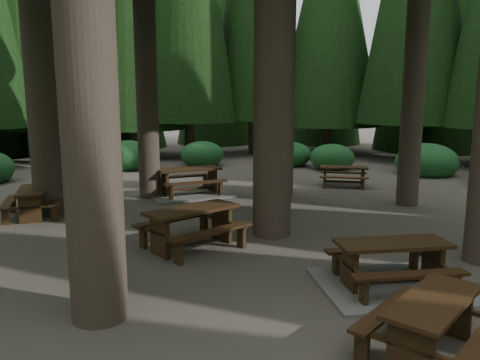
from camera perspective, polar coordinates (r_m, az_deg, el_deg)
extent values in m
plane|color=#4E4840|center=(10.14, -0.09, -7.25)|extent=(80.00, 80.00, 0.00)
cube|color=gray|center=(8.06, 17.87, -12.20)|extent=(2.46, 2.11, 0.05)
cube|color=#321E0F|center=(7.82, 18.15, -7.36)|extent=(1.83, 0.88, 0.06)
cube|color=#321E0F|center=(8.41, 16.24, -8.14)|extent=(1.78, 0.45, 0.05)
cube|color=#321E0F|center=(7.42, 20.08, -10.81)|extent=(1.78, 0.45, 0.05)
cube|color=#321E0F|center=(7.66, 13.18, -10.51)|extent=(0.14, 0.54, 0.71)
cube|color=#321E0F|center=(7.64, 13.20, -10.09)|extent=(0.24, 1.42, 0.06)
cube|color=#321E0F|center=(8.27, 22.44, -9.47)|extent=(0.14, 0.54, 0.71)
cube|color=#321E0F|center=(8.25, 22.47, -9.08)|extent=(0.24, 1.42, 0.06)
cube|color=#321E0F|center=(8.00, 17.93, -11.19)|extent=(1.47, 0.25, 0.08)
cube|color=#321E0F|center=(13.01, -24.07, -1.13)|extent=(0.75, 1.70, 0.06)
cube|color=#321E0F|center=(13.13, -26.39, -2.44)|extent=(0.33, 1.67, 0.05)
cube|color=#321E0F|center=(13.02, -21.56, -2.19)|extent=(0.33, 1.67, 0.05)
cube|color=#321E0F|center=(12.44, -24.22, -3.32)|extent=(0.51, 0.11, 0.66)
cube|color=#321E0F|center=(12.42, -24.24, -3.07)|extent=(1.34, 0.16, 0.06)
cube|color=#321E0F|center=(13.73, -23.72, -2.10)|extent=(0.51, 0.11, 0.66)
cube|color=#321E0F|center=(13.72, -23.74, -1.87)|extent=(1.34, 0.16, 0.06)
cube|color=#321E0F|center=(13.12, -23.91, -3.38)|extent=(0.16, 1.38, 0.07)
cube|color=gray|center=(14.80, -6.19, -1.69)|extent=(2.81, 2.46, 0.05)
cube|color=#321E0F|center=(14.66, -6.24, 1.33)|extent=(2.06, 1.08, 0.07)
cube|color=#321E0F|center=(15.33, -7.00, 0.46)|extent=(1.97, 0.60, 0.05)
cube|color=#321E0F|center=(14.11, -5.37, -0.34)|extent=(1.97, 0.60, 0.05)
cube|color=#321E0F|center=(14.51, -9.14, -0.53)|extent=(0.19, 0.60, 0.78)
cube|color=#321E0F|center=(14.49, -9.15, -0.27)|extent=(0.35, 1.57, 0.07)
cube|color=#321E0F|center=(15.00, -3.38, -0.08)|extent=(0.19, 0.60, 0.78)
cube|color=#321E0F|center=(14.98, -3.38, 0.17)|extent=(0.35, 1.57, 0.07)
cube|color=#321E0F|center=(14.77, -6.20, -1.05)|extent=(1.62, 0.36, 0.09)
cube|color=#321E0F|center=(16.38, 12.56, 1.52)|extent=(1.70, 1.27, 0.05)
cube|color=#321E0F|center=(16.95, 12.49, 0.89)|extent=(1.52, 0.91, 0.04)
cube|color=#321E0F|center=(15.90, 12.55, 0.30)|extent=(1.52, 0.91, 0.04)
cube|color=#321E0F|center=(16.44, 10.29, 0.41)|extent=(0.28, 0.47, 0.64)
cube|color=#321E0F|center=(16.43, 10.30, 0.59)|extent=(0.64, 1.18, 0.05)
cube|color=#321E0F|center=(16.46, 14.73, 0.25)|extent=(0.28, 0.47, 0.64)
cube|color=#321E0F|center=(16.46, 14.73, 0.44)|extent=(0.64, 1.18, 0.05)
cube|color=#321E0F|center=(16.46, 12.49, -0.22)|extent=(1.22, 0.66, 0.07)
cube|color=#321E0F|center=(6.00, 22.60, -13.47)|extent=(1.73, 1.45, 0.05)
cube|color=#321E0F|center=(6.29, 17.52, -14.81)|extent=(1.50, 1.11, 0.05)
cube|color=#321E0F|center=(5.59, 20.04, -19.16)|extent=(0.34, 0.46, 0.66)
cube|color=#321E0F|center=(5.57, 20.08, -18.67)|extent=(0.80, 1.14, 0.05)
cube|color=#321E0F|center=(6.73, 24.25, -14.33)|extent=(0.34, 0.46, 0.66)
cube|color=#321E0F|center=(6.71, 24.29, -13.90)|extent=(0.80, 1.14, 0.05)
cube|color=#321E0F|center=(6.22, 22.26, -17.90)|extent=(1.18, 0.82, 0.07)
cube|color=#321E0F|center=(9.43, -5.87, -3.61)|extent=(2.04, 1.51, 0.06)
cube|color=#321E0F|center=(10.01, -7.96, -4.72)|extent=(1.83, 1.08, 0.05)
cube|color=#321E0F|center=(9.02, -3.48, -6.30)|extent=(1.83, 1.08, 0.05)
cube|color=#321E0F|center=(9.13, -9.75, -6.84)|extent=(0.33, 0.56, 0.76)
cube|color=#321E0F|center=(9.11, -9.76, -6.46)|extent=(0.75, 1.41, 0.06)
cube|color=#321E0F|center=(9.98, -2.25, -5.26)|extent=(0.33, 0.56, 0.76)
cube|color=#321E0F|center=(9.96, -2.25, -4.90)|extent=(0.75, 1.41, 0.06)
cube|color=#321E0F|center=(9.59, -5.81, -7.12)|extent=(1.46, 0.78, 0.08)
ellipsoid|color=#1D562B|center=(19.99, 21.78, 1.77)|extent=(2.42, 2.42, 1.49)
ellipsoid|color=#1D562B|center=(20.31, 11.15, 2.41)|extent=(1.90, 1.90, 1.17)
ellipsoid|color=#1D562B|center=(21.13, 6.22, 2.83)|extent=(1.84, 1.84, 1.13)
ellipsoid|color=#1D562B|center=(21.11, -4.64, 2.85)|extent=(1.95, 1.95, 1.20)
ellipsoid|color=#1D562B|center=(20.73, -13.44, 2.48)|extent=(2.31, 2.31, 1.42)
ellipsoid|color=#1D562B|center=(20.14, -19.52, 1.97)|extent=(1.93, 1.93, 1.19)
cone|color=black|center=(32.08, -2.95, 19.03)|extent=(5.34, 5.34, 16.14)
cone|color=black|center=(30.70, -15.87, 19.77)|extent=(6.57, 6.57, 16.86)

